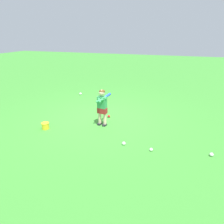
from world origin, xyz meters
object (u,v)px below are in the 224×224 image
at_px(play_ball_behind_batter, 151,150).
at_px(toy_bucket, 45,126).
at_px(play_ball_far_left, 124,143).
at_px(play_ball_midfield, 212,155).
at_px(child_batter, 102,104).
at_px(play_ball_far_right, 81,94).
at_px(play_ball_by_bucket, 109,116).

relative_size(play_ball_behind_batter, toy_bucket, 0.36).
relative_size(play_ball_far_left, toy_bucket, 0.39).
relative_size(play_ball_midfield, toy_bucket, 0.39).
height_order(child_batter, play_ball_behind_batter, child_batter).
height_order(play_ball_midfield, play_ball_behind_batter, play_ball_midfield).
xyz_separation_m(play_ball_behind_batter, play_ball_far_left, (-0.06, -0.67, 0.00)).
bearing_deg(play_ball_far_left, play_ball_far_right, -140.12).
xyz_separation_m(play_ball_midfield, play_ball_by_bucket, (-1.37, -2.90, 0.00)).
xyz_separation_m(child_batter, play_ball_far_right, (-2.60, -2.03, -0.60)).
distance_m(play_ball_midfield, toy_bucket, 4.34).
xyz_separation_m(play_ball_midfield, toy_bucket, (-0.01, -4.34, 0.06)).
bearing_deg(play_ball_by_bucket, toy_bucket, -46.65).
relative_size(play_ball_midfield, play_ball_far_left, 0.99).
height_order(play_ball_behind_batter, play_ball_by_bucket, play_ball_by_bucket).
distance_m(play_ball_behind_batter, toy_bucket, 3.04).
xyz_separation_m(play_ball_midfield, play_ball_far_left, (0.15, -1.98, 0.00)).
relative_size(play_ball_far_right, play_ball_far_left, 1.20).
height_order(child_batter, play_ball_far_left, child_batter).
xyz_separation_m(play_ball_far_right, play_ball_by_bucket, (2.00, 2.02, -0.01)).
distance_m(child_batter, play_ball_midfield, 3.05).
bearing_deg(play_ball_by_bucket, play_ball_far_right, -134.78).
bearing_deg(play_ball_midfield, play_ball_behind_batter, -80.79).
xyz_separation_m(play_ball_far_right, play_ball_far_left, (3.52, 2.94, -0.01)).
bearing_deg(play_ball_far_right, toy_bucket, 9.82).
height_order(play_ball_far_right, play_ball_by_bucket, play_ball_far_right).
relative_size(child_batter, play_ball_by_bucket, 12.47).
height_order(play_ball_far_right, play_ball_behind_batter, play_ball_far_right).
relative_size(child_batter, toy_bucket, 5.00).
bearing_deg(play_ball_behind_batter, play_ball_far_right, -134.74).
height_order(child_batter, play_ball_far_right, child_batter).
relative_size(play_ball_midfield, play_ball_behind_batter, 1.10).
bearing_deg(child_batter, play_ball_behind_batter, 58.16).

